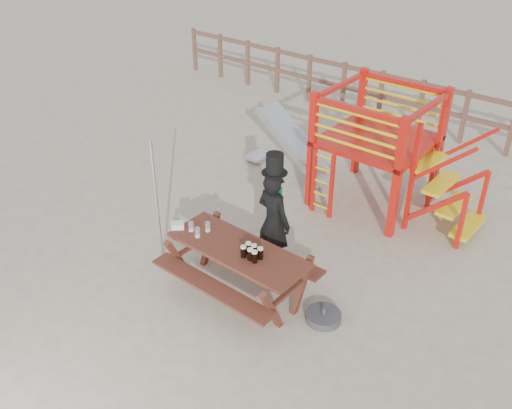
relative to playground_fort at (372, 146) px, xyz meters
name	(u,v)px	position (x,y,z in m)	size (l,w,h in m)	color
ground	(232,297)	(-0.12, -3.58, -1.07)	(60.00, 60.00, 0.00)	#C5B299
back_fence	(443,106)	(-0.12, 3.42, -0.34)	(15.09, 0.09, 1.20)	brown
playground_fort	(372,146)	(0.00, 0.00, 0.00)	(4.71, 1.84, 2.10)	red
picnic_table	(238,265)	(-0.12, -3.44, -0.58)	(2.04, 1.42, 0.78)	brown
man_with_hat	(274,219)	(-0.11, -2.65, -0.22)	(0.63, 0.46, 1.91)	black
metal_pole	(157,207)	(-1.43, -3.68, -0.03)	(0.05, 0.05, 2.09)	#B2B2B7
parasol_base	(323,317)	(1.14, -3.16, -1.02)	(0.48, 0.48, 0.20)	#3B3B40
paper_bag	(178,225)	(-1.11, -3.61, -0.25)	(0.18, 0.14, 0.08)	white
stout_pints	(252,252)	(0.17, -3.49, -0.20)	(0.28, 0.19, 0.17)	black
empty_glasses	(199,229)	(-0.78, -3.51, -0.22)	(0.27, 0.27, 0.15)	silver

